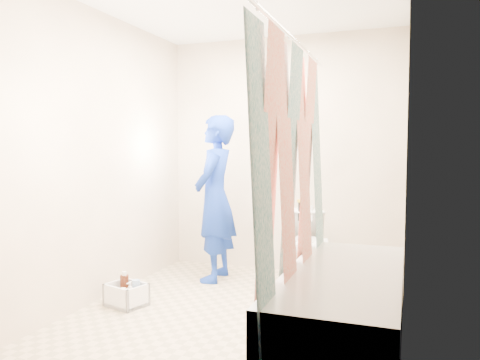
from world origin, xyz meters
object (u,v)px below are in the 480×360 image
(plumber, at_px, (215,198))
(toilet, at_px, (306,245))
(cleaning_caddy, at_px, (127,296))
(bathtub, at_px, (343,307))

(plumber, bearing_deg, toilet, 107.47)
(plumber, height_order, cleaning_caddy, plumber)
(toilet, relative_size, cleaning_caddy, 1.86)
(cleaning_caddy, bearing_deg, bathtub, 8.83)
(toilet, bearing_deg, plumber, -169.21)
(bathtub, distance_m, plumber, 1.88)
(toilet, distance_m, plumber, 1.00)
(bathtub, height_order, toilet, toilet)
(bathtub, relative_size, cleaning_caddy, 4.93)
(toilet, distance_m, cleaning_caddy, 1.77)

